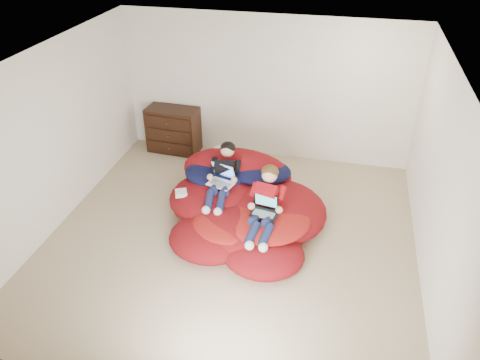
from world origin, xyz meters
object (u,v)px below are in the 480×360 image
(beanbag_pile, at_px, (243,206))
(younger_boy, at_px, (266,201))
(laptop_black, at_px, (265,208))
(older_boy, at_px, (223,173))
(laptop_white, at_px, (222,178))
(dresser, at_px, (173,130))

(beanbag_pile, relative_size, younger_boy, 2.26)
(younger_boy, height_order, laptop_black, younger_boy)
(older_boy, distance_m, laptop_white, 0.08)
(laptop_white, bearing_deg, younger_boy, -32.17)
(beanbag_pile, bearing_deg, laptop_white, 162.33)
(dresser, bearing_deg, older_boy, -50.14)
(beanbag_pile, bearing_deg, dresser, 133.14)
(dresser, bearing_deg, beanbag_pile, -46.86)
(beanbag_pile, height_order, laptop_black, beanbag_pile)
(laptop_black, bearing_deg, beanbag_pile, 133.62)
(younger_boy, bearing_deg, older_boy, 143.88)
(laptop_white, bearing_deg, beanbag_pile, -17.67)
(laptop_white, distance_m, laptop_black, 0.89)
(older_boy, height_order, laptop_white, older_boy)
(beanbag_pile, xyz_separation_m, younger_boy, (0.38, -0.35, 0.38))
(beanbag_pile, bearing_deg, laptop_black, -46.38)
(dresser, distance_m, younger_boy, 3.05)
(dresser, distance_m, laptop_white, 2.23)
(older_boy, xyz_separation_m, younger_boy, (0.72, -0.53, -0.03))
(older_boy, bearing_deg, beanbag_pile, -28.07)
(beanbag_pile, relative_size, laptop_black, 6.34)
(beanbag_pile, height_order, younger_boy, younger_boy)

